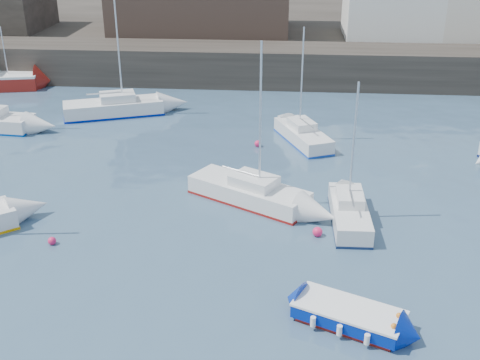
# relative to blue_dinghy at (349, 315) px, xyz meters

# --- Properties ---
(quay_wall) EXTENTS (90.00, 5.00, 3.00)m
(quay_wall) POSITION_rel_blue_dinghy_xyz_m (-4.50, 31.62, 1.10)
(quay_wall) COLOR #28231E
(quay_wall) RESTS_ON ground
(land_strip) EXTENTS (90.00, 32.00, 2.80)m
(land_strip) POSITION_rel_blue_dinghy_xyz_m (-4.50, 49.62, 1.00)
(land_strip) COLOR #28231E
(land_strip) RESTS_ON ground
(blue_dinghy) EXTENTS (4.13, 3.05, 0.72)m
(blue_dinghy) POSITION_rel_blue_dinghy_xyz_m (0.00, 0.00, 0.00)
(blue_dinghy) COLOR maroon
(blue_dinghy) RESTS_ON ground
(sailboat_b) EXTENTS (6.38, 4.87, 8.02)m
(sailboat_b) POSITION_rel_blue_dinghy_xyz_m (-4.09, 9.41, 0.12)
(sailboat_b) COLOR silver
(sailboat_b) RESTS_ON ground
(sailboat_c) EXTENTS (1.69, 5.00, 6.54)m
(sailboat_c) POSITION_rel_blue_dinghy_xyz_m (0.66, 7.65, 0.10)
(sailboat_c) COLOR silver
(sailboat_c) RESTS_ON ground
(sailboat_f) EXTENTS (3.73, 5.62, 7.00)m
(sailboat_f) POSITION_rel_blue_dinghy_xyz_m (-1.34, 17.92, 0.09)
(sailboat_f) COLOR silver
(sailboat_f) RESTS_ON ground
(sailboat_h) EXTENTS (7.16, 4.45, 8.79)m
(sailboat_h) POSITION_rel_blue_dinghy_xyz_m (-14.47, 22.26, 0.17)
(sailboat_h) COLOR silver
(sailboat_h) RESTS_ON ground
(buoy_near) EXTENTS (0.36, 0.36, 0.36)m
(buoy_near) POSITION_rel_blue_dinghy_xyz_m (-12.35, 4.53, -0.40)
(buoy_near) COLOR #DF1F57
(buoy_near) RESTS_ON ground
(buoy_mid) EXTENTS (0.45, 0.45, 0.45)m
(buoy_mid) POSITION_rel_blue_dinghy_xyz_m (-0.84, 6.20, -0.40)
(buoy_mid) COLOR #DF1F57
(buoy_mid) RESTS_ON ground
(buoy_far) EXTENTS (0.41, 0.41, 0.41)m
(buoy_far) POSITION_rel_blue_dinghy_xyz_m (-4.07, 16.94, -0.40)
(buoy_far) COLOR #DF1F57
(buoy_far) RESTS_ON ground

